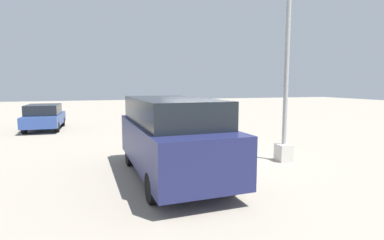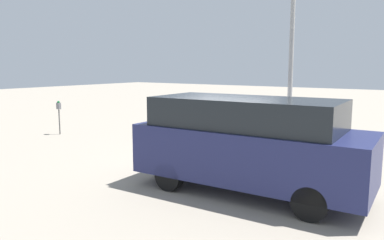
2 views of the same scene
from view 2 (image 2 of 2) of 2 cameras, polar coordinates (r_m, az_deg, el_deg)
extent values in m
plane|color=gray|center=(10.59, 4.58, -7.05)|extent=(80.00, 80.00, 0.00)
cylinder|color=#4C4C4C|center=(10.95, 3.58, -3.18)|extent=(0.05, 0.05, 1.24)
cube|color=slate|center=(10.83, 3.62, 0.72)|extent=(0.21, 0.14, 0.26)
sphere|color=maroon|center=(10.81, 3.63, 1.51)|extent=(0.11, 0.11, 0.11)
cylinder|color=#4C4C4C|center=(16.25, -19.55, -0.26)|extent=(0.05, 0.05, 1.05)
cube|color=slate|center=(16.17, -19.66, 2.03)|extent=(0.21, 0.14, 0.26)
sphere|color=#14662D|center=(16.16, -19.69, 2.57)|extent=(0.11, 0.11, 0.11)
cube|color=beige|center=(12.13, 14.40, -3.98)|extent=(0.44, 0.44, 0.55)
cylinder|color=#9E9E9E|center=(11.90, 14.98, 12.03)|extent=(0.14, 0.14, 6.16)
cube|color=navy|center=(8.36, 8.83, -4.98)|extent=(5.13, 2.17, 1.12)
cube|color=black|center=(8.26, 8.16, 1.11)|extent=(4.11, 1.97, 0.65)
cube|color=orange|center=(8.48, 26.32, -8.43)|extent=(0.08, 0.12, 0.20)
cylinder|color=black|center=(8.86, 20.50, -8.40)|extent=(0.66, 0.26, 0.66)
cylinder|color=black|center=(7.24, 17.55, -12.00)|extent=(0.66, 0.26, 0.66)
cylinder|color=black|center=(9.94, 2.45, -6.09)|extent=(0.66, 0.26, 0.66)
cylinder|color=black|center=(8.52, -3.49, -8.54)|extent=(0.66, 0.26, 0.66)
camera|label=1|loc=(6.80, 70.78, -0.09)|focal=28.00mm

